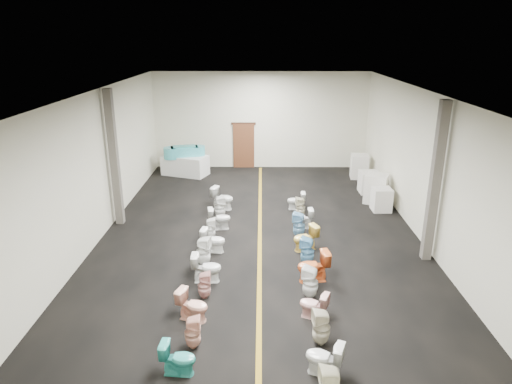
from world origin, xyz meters
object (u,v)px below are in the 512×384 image
(appliance_crate_b, at_px, (376,189))
(toilet_left_8, at_px, (219,218))
(appliance_crate_a, at_px, (381,199))
(toilet_right_8, at_px, (299,225))
(toilet_left_3, at_px, (204,285))
(toilet_right_3, at_px, (314,305))
(toilet_left_5, at_px, (203,251))
(toilet_left_6, at_px, (213,240))
(appliance_crate_d, at_px, (359,166))
(toilet_right_1, at_px, (324,358))
(toilet_left_4, at_px, (207,268))
(toilet_right_7, at_px, (305,238))
(bathtub, at_px, (185,152))
(toilet_left_7, at_px, (210,229))
(toilet_left_9, at_px, (220,207))
(toilet_left_2, at_px, (193,305))
(toilet_right_4, at_px, (310,282))
(toilet_left_0, at_px, (178,358))
(display_table, at_px, (185,165))
(toilet_right_10, at_px, (300,207))
(toilet_right_2, at_px, (321,327))
(toilet_left_1, at_px, (193,333))
(toilet_right_11, at_px, (296,201))
(toilet_right_9, at_px, (303,218))
(toilet_right_5, at_px, (313,267))
(toilet_right_6, at_px, (307,251))
(toilet_left_10, at_px, (223,198))
(appliance_crate_c, at_px, (369,182))

(appliance_crate_b, distance_m, toilet_left_8, 6.30)
(appliance_crate_a, distance_m, toilet_right_8, 3.97)
(toilet_left_3, height_order, toilet_right_3, toilet_left_3)
(toilet_left_5, distance_m, toilet_left_6, 0.87)
(appliance_crate_d, height_order, toilet_left_5, appliance_crate_d)
(toilet_left_5, relative_size, toilet_right_1, 1.17)
(toilet_left_3, relative_size, toilet_right_8, 0.83)
(toilet_left_4, bearing_deg, appliance_crate_a, -49.42)
(toilet_right_7, bearing_deg, bathtub, -172.48)
(toilet_left_7, bearing_deg, toilet_left_9, -10.69)
(toilet_left_2, relative_size, toilet_right_4, 0.87)
(bathtub, height_order, toilet_left_0, bathtub)
(display_table, bearing_deg, toilet_right_10, -46.60)
(appliance_crate_b, bearing_deg, toilet_right_10, -152.38)
(appliance_crate_d, distance_m, toilet_left_5, 10.19)
(toilet_right_2, bearing_deg, appliance_crate_a, 151.48)
(toilet_right_1, bearing_deg, toilet_left_2, -100.84)
(toilet_left_1, height_order, toilet_right_11, toilet_left_1)
(toilet_right_3, distance_m, toilet_right_7, 3.46)
(toilet_right_9, bearing_deg, appliance_crate_b, 126.35)
(toilet_left_4, height_order, toilet_left_8, toilet_left_4)
(toilet_left_0, bearing_deg, toilet_left_7, 5.28)
(toilet_right_5, xyz_separation_m, toilet_right_10, (0.03, 4.37, -0.05))
(toilet_left_3, relative_size, toilet_left_8, 0.94)
(display_table, bearing_deg, toilet_right_3, -67.33)
(toilet_left_4, distance_m, toilet_right_5, 2.75)
(appliance_crate_a, distance_m, appliance_crate_d, 4.02)
(toilet_left_3, xyz_separation_m, toilet_right_6, (2.65, 1.72, 0.07))
(toilet_left_8, distance_m, toilet_right_8, 2.64)
(toilet_right_3, bearing_deg, toilet_left_4, -98.45)
(toilet_right_2, bearing_deg, toilet_left_5, -146.42)
(toilet_left_9, distance_m, toilet_left_10, 0.91)
(appliance_crate_c, relative_size, toilet_right_8, 1.04)
(toilet_right_10, xyz_separation_m, toilet_right_11, (-0.09, 0.78, -0.04))
(toilet_right_6, xyz_separation_m, toilet_right_11, (-0.00, 4.28, -0.08))
(toilet_left_6, distance_m, toilet_left_8, 1.66)
(appliance_crate_a, height_order, toilet_right_5, appliance_crate_a)
(toilet_left_7, height_order, toilet_right_9, toilet_left_7)
(toilet_right_11, bearing_deg, toilet_right_8, -1.53)
(appliance_crate_b, height_order, toilet_left_2, appliance_crate_b)
(toilet_left_4, bearing_deg, display_table, 11.18)
(toilet_right_8, bearing_deg, toilet_left_3, -20.39)
(toilet_right_1, bearing_deg, toilet_right_9, -159.81)
(toilet_left_3, height_order, toilet_right_10, toilet_right_10)
(appliance_crate_d, bearing_deg, toilet_left_5, -125.72)
(toilet_left_0, relative_size, toilet_left_10, 0.82)
(toilet_left_8, distance_m, toilet_right_9, 2.75)
(toilet_right_1, bearing_deg, toilet_right_3, -158.32)
(toilet_left_2, distance_m, toilet_right_3, 2.70)
(appliance_crate_d, xyz_separation_m, toilet_left_9, (-5.79, -4.83, -0.12))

